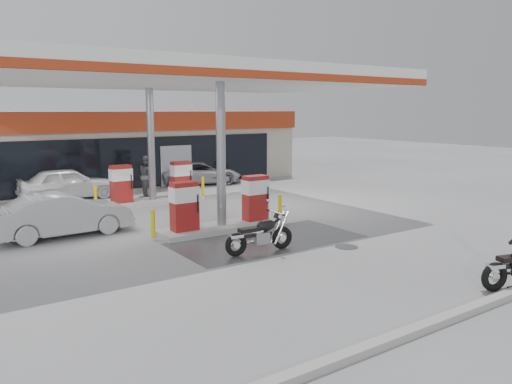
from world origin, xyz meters
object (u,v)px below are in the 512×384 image
Objects in this scene: parked_car_right at (200,173)px; parked_motorcycle at (261,235)px; sedan_white at (68,183)px; pump_island_near at (222,210)px; hatchback_silver at (64,215)px; biker_walking at (222,168)px; attendant at (148,176)px; pump_island_far at (152,187)px.

parked_motorcycle is at bearing 175.20° from parked_car_right.
sedan_white is 7.36m from parked_car_right.
parked_car_right is at bearing 65.77° from pump_island_near.
sedan_white reaches higher than hatchback_silver.
sedan_white is 8.62m from biker_walking.
parked_car_right is (4.95, 13.00, 0.12)m from parked_motorcycle.
biker_walking is at bearing 67.89° from parked_motorcycle.
sedan_white is (-2.36, 12.15, 0.23)m from parked_motorcycle.
attendant reaches higher than biker_walking.
parked_motorcycle is 0.49× the size of parked_car_right.
parked_car_right is (9.16, 7.80, -0.08)m from hatchback_silver.
parked_car_right is at bearing -51.63° from hatchback_silver.
biker_walking reaches higher than parked_motorcycle.
parked_car_right is at bearing -52.75° from attendant.
pump_island_near reaches higher than biker_walking.
attendant is at bearing -176.30° from biker_walking.
pump_island_near is 6.00m from pump_island_far.
attendant is 7.81m from hatchback_silver.
attendant is at bearing -44.34° from hatchback_silver.
parked_motorcycle is 13.91m from parked_car_right.
pump_island_near reaches higher than hatchback_silver.
pump_island_near is at bearing -136.23° from biker_walking.
pump_island_far reaches higher than sedan_white.
parked_car_right is 1.32m from biker_walking.
attendant is 0.43× the size of parked_car_right.
attendant reaches higher than pump_island_far.
pump_island_far reaches higher than hatchback_silver.
hatchback_silver is at bearing 132.87° from parked_motorcycle.
pump_island_near is at bearing 171.83° from parked_car_right.
pump_island_far reaches higher than biker_walking.
pump_island_far is 4.23m from sedan_white.
parked_motorcycle is 14.24m from biker_walking.
sedan_white is 3.61m from attendant.
biker_walking is (5.79, 3.80, 0.11)m from pump_island_far.
parked_motorcycle is 6.69m from hatchback_silver.
biker_walking is at bearing -84.48° from sedan_white.
biker_walking is (5.79, 9.80, 0.11)m from pump_island_near.
hatchback_silver is 2.61× the size of biker_walking.
parked_motorcycle is at bearing -143.05° from hatchback_silver.
biker_walking reaches higher than parked_car_right.
sedan_white is at bearing 107.07° from pump_island_near.
attendant is (1.04, 10.97, 0.46)m from parked_motorcycle.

